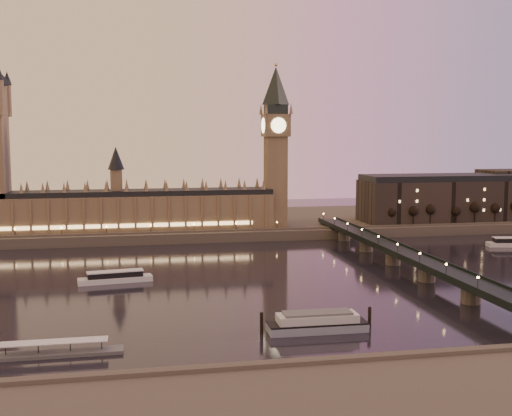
{
  "coord_description": "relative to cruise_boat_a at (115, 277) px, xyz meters",
  "views": [
    {
      "loc": [
        -35.78,
        -280.09,
        65.03
      ],
      "look_at": [
        24.7,
        35.0,
        28.4
      ],
      "focal_mm": 45.0,
      "sensor_mm": 36.0,
      "label": 1
    }
  ],
  "objects": [
    {
      "name": "bare_tree_2",
      "position": [
        201.86,
        103.48,
        13.17
      ],
      "size": [
        6.22,
        6.22,
        12.64
      ],
      "color": "black",
      "rests_on": "ground"
    },
    {
      "name": "big_ben",
      "position": [
        98.56,
        115.46,
        61.68
      ],
      "size": [
        17.68,
        17.68,
        104.0
      ],
      "color": "brown",
      "rests_on": "ground"
    },
    {
      "name": "bare_tree_3",
      "position": [
        217.0,
        103.48,
        13.17
      ],
      "size": [
        6.22,
        6.22,
        12.64
      ],
      "color": "black",
      "rests_on": "ground"
    },
    {
      "name": "cruise_boat_a",
      "position": [
        0.0,
        0.0,
        0.0
      ],
      "size": [
        32.94,
        11.25,
        5.17
      ],
      "rotation": [
        0.0,
        0.0,
        0.13
      ],
      "color": "silver",
      "rests_on": "ground"
    },
    {
      "name": "ground",
      "position": [
        44.58,
        -5.52,
        -2.28
      ],
      "size": [
        700.0,
        700.0,
        0.0
      ],
      "primitive_type": "plane",
      "color": "black",
      "rests_on": "ground"
    },
    {
      "name": "pontoon_pier",
      "position": [
        -14.57,
        -93.81,
        -1.17
      ],
      "size": [
        38.34,
        6.39,
        10.22
      ],
      "color": "#595B5E",
      "rests_on": "ground"
    },
    {
      "name": "bare_tree_5",
      "position": [
        247.27,
        103.48,
        13.17
      ],
      "size": [
        6.22,
        6.22,
        12.64
      ],
      "color": "black",
      "rests_on": "ground"
    },
    {
      "name": "bare_tree_4",
      "position": [
        232.13,
        103.48,
        13.17
      ],
      "size": [
        6.22,
        6.22,
        12.64
      ],
      "color": "black",
      "rests_on": "ground"
    },
    {
      "name": "bare_tree_0",
      "position": [
        171.59,
        103.48,
        13.17
      ],
      "size": [
        6.22,
        6.22,
        12.64
      ],
      "color": "black",
      "rests_on": "ground"
    },
    {
      "name": "far_embankment",
      "position": [
        74.58,
        159.48,
        0.72
      ],
      "size": [
        560.0,
        130.0,
        6.0
      ],
      "primitive_type": "cube",
      "color": "#423D35",
      "rests_on": "ground"
    },
    {
      "name": "city_block",
      "position": [
        239.51,
        125.41,
        19.96
      ],
      "size": [
        155.0,
        45.0,
        34.0
      ],
      "color": "black",
      "rests_on": "ground"
    },
    {
      "name": "westminster_bridge",
      "position": [
        136.19,
        -5.52,
        3.24
      ],
      "size": [
        13.2,
        260.0,
        15.3
      ],
      "color": "black",
      "rests_on": "ground"
    },
    {
      "name": "moored_barge",
      "position": [
        67.93,
        -85.71,
        0.7
      ],
      "size": [
        38.45,
        9.73,
        7.05
      ],
      "rotation": [
        0.0,
        0.0,
        -0.01
      ],
      "color": "#8894AD",
      "rests_on": "ground"
    },
    {
      "name": "palace_of_westminster",
      "position": [
        4.45,
        115.47,
        19.43
      ],
      "size": [
        180.0,
        26.62,
        52.0
      ],
      "color": "brown",
      "rests_on": "ground"
    },
    {
      "name": "bare_tree_1",
      "position": [
        186.73,
        103.48,
        13.17
      ],
      "size": [
        6.22,
        6.22,
        12.64
      ],
      "color": "black",
      "rests_on": "ground"
    }
  ]
}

